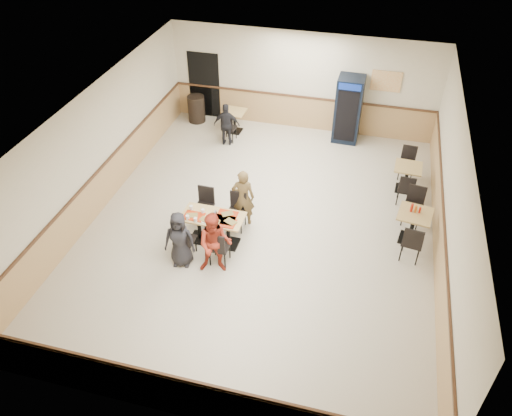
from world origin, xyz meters
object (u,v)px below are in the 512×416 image
(back_table, at_px, (235,118))
(main_table, at_px, (213,225))
(side_table_near, at_px, (413,222))
(pepsi_cooler, at_px, (348,109))
(lone_diner, at_px, (227,125))
(diner_woman_left, at_px, (180,239))
(diner_woman_right, at_px, (215,244))
(side_table_far, at_px, (407,174))
(trash_bin, at_px, (196,109))
(diner_man_opposite, at_px, (243,198))

(back_table, bearing_deg, main_table, -78.81)
(side_table_near, distance_m, pepsi_cooler, 4.69)
(lone_diner, bearing_deg, side_table_near, 141.75)
(back_table, bearing_deg, lone_diner, -90.00)
(pepsi_cooler, bearing_deg, side_table_near, -63.81)
(diner_woman_left, relative_size, lone_diner, 1.04)
(back_table, bearing_deg, side_table_near, -35.73)
(diner_woman_left, xyz_separation_m, back_table, (-0.53, 5.85, -0.21))
(diner_woman_right, bearing_deg, side_table_near, 15.27)
(side_table_far, bearing_deg, side_table_near, -85.11)
(main_table, height_order, trash_bin, trash_bin)
(pepsi_cooler, bearing_deg, back_table, -172.17)
(lone_diner, height_order, pepsi_cooler, pepsi_cooler)
(diner_woman_right, xyz_separation_m, lone_diner, (-1.32, 5.08, -0.10))
(side_table_far, bearing_deg, pepsi_cooler, 128.89)
(main_table, relative_size, back_table, 2.03)
(diner_man_opposite, bearing_deg, side_table_far, -158.08)
(side_table_near, bearing_deg, pepsi_cooler, 115.04)
(main_table, distance_m, diner_man_opposite, 0.98)
(diner_man_opposite, relative_size, trash_bin, 1.74)
(main_table, xyz_separation_m, trash_bin, (-2.36, 5.37, -0.07))
(main_table, bearing_deg, side_table_far, 38.35)
(diner_woman_left, xyz_separation_m, pepsi_cooler, (2.82, 6.24, 0.31))
(side_table_near, xyz_separation_m, back_table, (-5.33, 3.83, -0.06))
(diner_man_opposite, bearing_deg, pepsi_cooler, -122.90)
(main_table, height_order, diner_woman_left, diner_woman_left)
(side_table_near, bearing_deg, trash_bin, 147.99)
(main_table, distance_m, pepsi_cooler, 5.92)
(diner_woman_left, relative_size, side_table_far, 1.86)
(diner_woman_left, height_order, trash_bin, diner_woman_left)
(diner_woman_left, distance_m, back_table, 5.88)
(diner_woman_right, distance_m, side_table_near, 4.50)
(main_table, xyz_separation_m, pepsi_cooler, (2.36, 5.41, 0.49))
(diner_man_opposite, height_order, side_table_far, diner_man_opposite)
(diner_man_opposite, bearing_deg, diner_woman_right, 75.24)
(side_table_far, relative_size, pepsi_cooler, 0.37)
(trash_bin, bearing_deg, lone_diner, -39.68)
(side_table_far, relative_size, trash_bin, 0.85)
(diner_man_opposite, distance_m, pepsi_cooler, 4.96)
(side_table_far, distance_m, trash_bin, 6.88)
(main_table, relative_size, side_table_far, 1.95)
(main_table, bearing_deg, side_table_near, 16.32)
(diner_woman_right, distance_m, lone_diner, 5.25)
(lone_diner, distance_m, trash_bin, 1.79)
(pepsi_cooler, bearing_deg, side_table_far, -49.96)
(main_table, height_order, back_table, main_table)
(side_table_near, relative_size, pepsi_cooler, 0.42)
(diner_woman_right, relative_size, side_table_far, 2.06)
(main_table, height_order, diner_woman_right, diner_woman_right)
(diner_woman_left, bearing_deg, main_table, 51.96)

